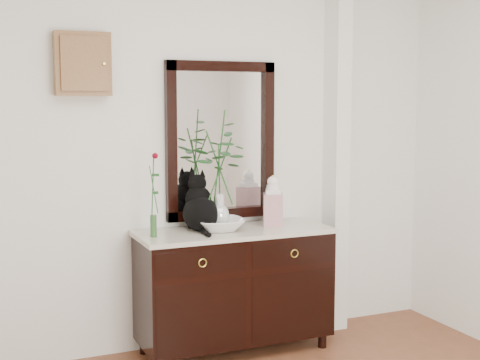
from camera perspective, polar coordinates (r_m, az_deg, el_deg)
name	(u,v)px	position (r m, az deg, el deg)	size (l,w,h in m)	color
wall_back	(207,154)	(4.66, -2.83, 2.24)	(3.60, 0.04, 2.70)	white
pilaster	(336,151)	(5.03, 8.22, 2.50)	(0.12, 0.20, 2.70)	white
sideboard	(234,284)	(4.62, -0.50, -8.83)	(1.33, 0.52, 0.82)	black
wall_mirror	(221,141)	(4.68, -1.64, 3.36)	(0.80, 0.06, 1.10)	black
key_cabinet	(83,64)	(4.39, -13.29, 9.62)	(0.35, 0.10, 0.40)	brown
cat	(201,202)	(4.49, -3.38, -1.91)	(0.27, 0.33, 0.38)	black
lotus_bowl	(219,225)	(4.50, -1.76, -3.82)	(0.33, 0.33, 0.08)	white
vase_branches	(219,168)	(4.45, -1.78, 0.99)	(0.38, 0.38, 0.80)	silver
bud_vase_rose	(153,194)	(4.29, -7.44, -1.23)	(0.07, 0.07, 0.55)	#2E5C2A
ginger_jar	(273,200)	(4.67, 2.83, -1.73)	(0.13, 0.13, 0.36)	white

